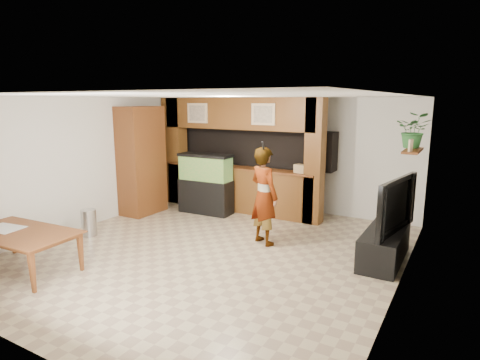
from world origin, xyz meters
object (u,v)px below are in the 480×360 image
Objects in this scene: person at (264,196)px; aquarium at (206,184)px; dining_table at (19,252)px; pantry_cabinet at (141,161)px; television at (387,204)px.

aquarium is at bearing -4.14° from person.
person is at bearing 44.93° from dining_table.
pantry_cabinet is 3.35m from person.
television is (4.09, -0.90, 0.27)m from aquarium.
pantry_cabinet is 1.77× the size of aquarium.
dining_table is (-4.65, -3.18, -0.63)m from television.
aquarium is 4.19m from television.
dining_table is (0.70, -3.37, -0.90)m from pantry_cabinet.
pantry_cabinet is 3.56m from dining_table.
aquarium is 4.13m from dining_table.
person is (2.04, -1.14, 0.21)m from aquarium.
pantry_cabinet reaches higher than aquarium.
pantry_cabinet is at bearing 98.25° from dining_table.
dining_table is at bearing 134.30° from television.
dining_table is at bearing 73.30° from person.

